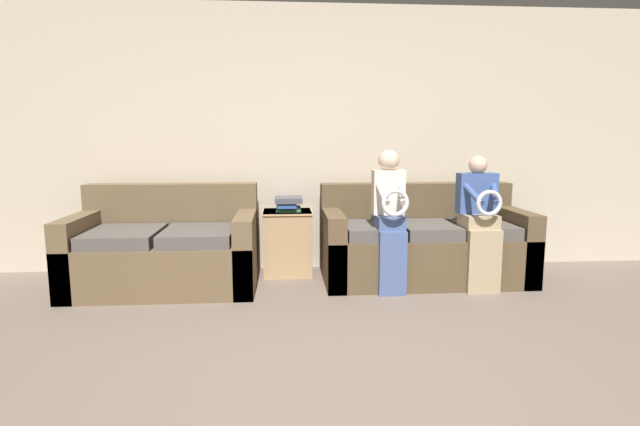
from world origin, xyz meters
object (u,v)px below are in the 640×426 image
couch_main (422,245)px  child_left_seated (390,213)px  book_stack (288,203)px  couch_side (166,251)px  child_right_seated (480,218)px  side_shelf (288,242)px

couch_main → child_left_seated: (-0.39, -0.35, 0.35)m
child_left_seated → book_stack: child_left_seated is taller
couch_side → child_left_seated: 1.97m
couch_side → book_stack: (1.07, 0.32, 0.37)m
child_right_seated → side_shelf: 1.76m
child_right_seated → side_shelf: size_ratio=1.88×
couch_side → child_right_seated: (2.69, -0.29, 0.31)m
side_shelf → couch_main: bearing=-11.8°
child_right_seated → side_shelf: child_right_seated is taller
couch_main → side_shelf: size_ratio=3.01×
couch_main → child_right_seated: bearing=-42.4°
couch_main → side_shelf: bearing=168.2°
couch_side → child_right_seated: child_right_seated is taller
child_right_seated → child_left_seated: bearing=179.5°
couch_side → side_shelf: couch_side is taller
couch_main → couch_side: 2.30m
child_left_seated → child_right_seated: child_left_seated is taller
child_right_seated → book_stack: size_ratio=4.15×
couch_side → couch_main: bearing=1.7°
couch_main → couch_side: couch_side is taller
side_shelf → child_right_seated: bearing=-20.6°
couch_side → side_shelf: bearing=17.0°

